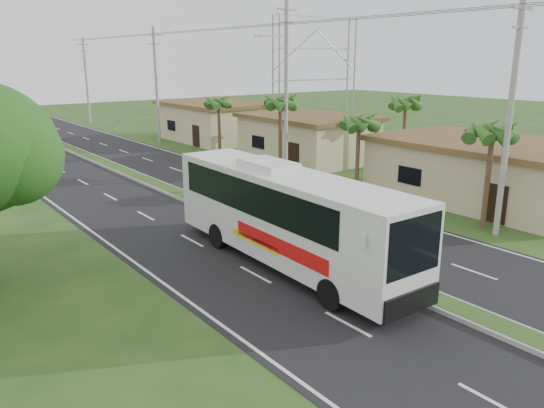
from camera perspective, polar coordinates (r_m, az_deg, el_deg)
ground at (r=19.77m, az=15.38°, el=-9.47°), size 180.00×180.00×0.00m
road_asphalt at (r=34.81m, az=-11.61°, el=1.63°), size 14.00×160.00×0.02m
median_strip at (r=34.79m, az=-11.62°, el=1.78°), size 1.20×160.00×0.18m
lane_edge_left at (r=32.58m, az=-22.22°, el=-0.19°), size 0.12×160.00×0.01m
lane_edge_right at (r=38.12m, az=-2.54°, el=3.11°), size 0.12×160.00×0.01m
shop_near at (r=33.65m, az=22.08°, el=3.42°), size 8.60×12.60×3.52m
shop_mid at (r=43.78m, az=3.81°, el=7.17°), size 7.60×10.60×3.67m
shop_far at (r=54.98m, az=-5.96°, el=8.89°), size 8.60×11.60×3.82m
palm_verge_a at (r=27.42m, az=22.66°, el=7.15°), size 2.40×2.40×5.45m
palm_verge_b at (r=33.14m, az=9.35°, el=8.70°), size 2.40×2.40×5.05m
palm_verge_c at (r=37.81m, az=0.90°, el=10.88°), size 2.40×2.40×5.85m
palm_verge_d at (r=45.49m, az=-5.78°, el=10.85°), size 2.40×2.40×5.25m
palm_behind_shop at (r=41.15m, az=14.20°, el=10.52°), size 2.40×2.40×5.65m
utility_pole_a at (r=26.40m, az=24.20°, el=8.75°), size 1.60×0.28×11.00m
utility_pole_b at (r=36.75m, az=1.49°, el=12.51°), size 3.20×0.28×12.00m
utility_pole_c at (r=53.81m, az=-12.33°, el=12.49°), size 1.60×0.28×11.00m
utility_pole_d at (r=72.38m, az=-19.33°, el=12.47°), size 1.60×0.28×10.50m
billboard_lattice at (r=54.63m, az=4.72°, el=14.03°), size 10.18×1.18×12.07m
coach_bus_main at (r=21.05m, az=1.48°, el=-0.79°), size 3.00×12.78×4.11m
motorcyclist at (r=19.91m, az=5.01°, el=-6.07°), size 1.86×1.10×2.36m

